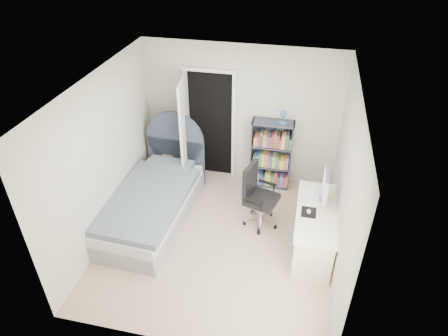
% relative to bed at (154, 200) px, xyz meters
% --- Properties ---
extents(room_shell, '(3.50, 3.70, 2.60)m').
position_rel_bed_xyz_m(room_shell, '(1.14, -0.32, 0.93)').
color(room_shell, tan).
rests_on(room_shell, ground).
extents(door, '(0.92, 0.83, 2.06)m').
position_rel_bed_xyz_m(door, '(0.36, 1.20, 0.71)').
color(door, black).
rests_on(door, ground).
extents(bed, '(1.19, 2.35, 1.42)m').
position_rel_bed_xyz_m(bed, '(0.00, 0.00, 0.00)').
color(bed, gray).
rests_on(bed, ground).
extents(nightstand, '(0.44, 0.44, 0.65)m').
position_rel_bed_xyz_m(nightstand, '(0.01, 1.23, 0.11)').
color(nightstand, '#DAC186').
rests_on(nightstand, ground).
extents(floor_lamp, '(0.20, 0.20, 1.41)m').
position_rel_bed_xyz_m(floor_lamp, '(0.11, 1.24, 0.26)').
color(floor_lamp, silver).
rests_on(floor_lamp, ground).
extents(bookcase, '(0.71, 0.30, 1.51)m').
position_rel_bed_xyz_m(bookcase, '(1.74, 1.30, 0.27)').
color(bookcase, '#373A4B').
rests_on(bookcase, ground).
extents(desk, '(0.57, 1.43, 1.17)m').
position_rel_bed_xyz_m(desk, '(2.55, -0.17, 0.06)').
color(desk, '#F4F1CC').
rests_on(desk, ground).
extents(office_chair, '(0.58, 0.60, 1.06)m').
position_rel_bed_xyz_m(office_chair, '(1.64, 0.21, 0.26)').
color(office_chair, silver).
rests_on(office_chair, ground).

